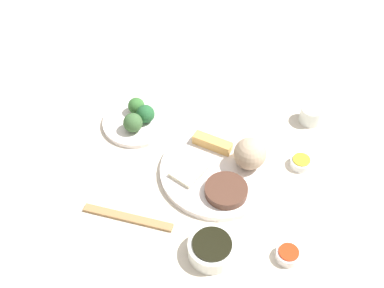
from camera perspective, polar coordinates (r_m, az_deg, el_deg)
The scene contains 18 objects.
tabletop at distance 1.23m, azimuth 2.85°, elevation -2.10°, with size 2.20×2.20×0.02m, color beige.
main_plate at distance 1.19m, azimuth 3.26°, elevation -3.27°, with size 0.30×0.30×0.02m, color white.
rice_scoop at distance 1.17m, azimuth 7.06°, elevation -1.17°, with size 0.08×0.08×0.08m, color tan.
spring_roll at distance 1.22m, azimuth 2.50°, elevation 0.12°, with size 0.10×0.03×0.03m, color tan.
crab_rangoon_wonton at distance 1.17m, azimuth -0.42°, elevation -3.38°, with size 0.07×0.08×0.01m, color beige.
stir_fry_heap at distance 1.13m, azimuth 4.17°, elevation -5.65°, with size 0.10×0.10×0.02m, color #4F3023.
broccoli_plate at distance 1.31m, azimuth -6.70°, elevation 2.67°, with size 0.19×0.19×0.01m, color white.
broccoli_floret_0 at distance 1.27m, azimuth -7.20°, elevation 2.59°, with size 0.05×0.05×0.05m, color #395F33.
broccoli_floret_1 at distance 1.29m, azimuth -5.74°, elevation 3.60°, with size 0.05×0.05×0.05m, color #21592E.
broccoli_floret_2 at distance 1.32m, azimuth -6.79°, elevation 4.63°, with size 0.05×0.05×0.05m, color #34692E.
soy_sauce_bowl at distance 1.04m, azimuth 2.42°, elevation -12.65°, with size 0.11×0.11×0.04m, color white.
soy_sauce_bowl_liquid at distance 1.03m, azimuth 2.46°, elevation -12.06°, with size 0.09×0.09×0.00m, color black.
sauce_ramekin_sweet_and_sour at distance 1.07m, azimuth 11.61°, elevation -13.08°, with size 0.05×0.05×0.02m, color white.
sauce_ramekin_sweet_and_sour_liquid at distance 1.06m, azimuth 11.71°, elevation -12.74°, with size 0.04×0.04×0.00m, color red.
sauce_ramekin_hot_mustard at distance 1.23m, azimuth 13.09°, elevation -2.23°, with size 0.05×0.05×0.02m, color white.
sauce_ramekin_hot_mustard_liquid at distance 1.22m, azimuth 13.19°, elevation -1.86°, with size 0.04×0.04×0.00m, color gold.
teacup at distance 1.35m, azimuth 14.33°, elevation 3.50°, with size 0.06×0.06×0.05m, color white.
chopsticks_pair at distance 1.11m, azimuth -7.81°, elevation -8.86°, with size 0.22×0.02×0.01m, color #A47A4A.
Camera 1 is at (-0.40, 0.70, 0.94)m, focal length 43.83 mm.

